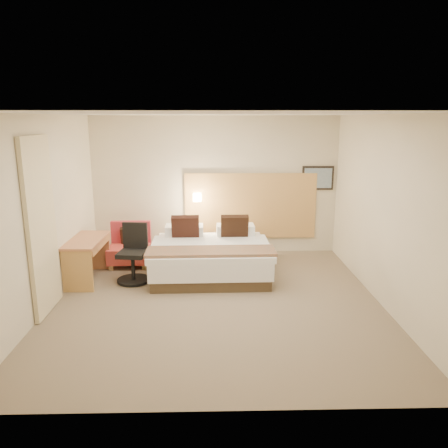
{
  "coord_description": "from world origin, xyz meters",
  "views": [
    {
      "loc": [
        -0.04,
        -6.02,
        2.64
      ],
      "look_at": [
        0.13,
        0.55,
        1.05
      ],
      "focal_mm": 35.0,
      "sensor_mm": 36.0,
      "label": 1
    }
  ],
  "objects_px": {
    "bed": "(210,255)",
    "lounge_chair": "(130,248)",
    "side_table": "(177,252)",
    "desk": "(88,248)",
    "desk_chair": "(134,258)"
  },
  "relations": [
    {
      "from": "side_table",
      "to": "desk",
      "type": "height_order",
      "value": "desk"
    },
    {
      "from": "desk",
      "to": "desk_chair",
      "type": "bearing_deg",
      "value": -4.72
    },
    {
      "from": "bed",
      "to": "lounge_chair",
      "type": "xyz_separation_m",
      "value": [
        -1.49,
        0.48,
        -0.01
      ]
    },
    {
      "from": "side_table",
      "to": "desk_chair",
      "type": "relative_size",
      "value": 0.54
    },
    {
      "from": "desk",
      "to": "desk_chair",
      "type": "height_order",
      "value": "desk_chair"
    },
    {
      "from": "bed",
      "to": "lounge_chair",
      "type": "distance_m",
      "value": 1.56
    },
    {
      "from": "side_table",
      "to": "desk_chair",
      "type": "bearing_deg",
      "value": -132.13
    },
    {
      "from": "bed",
      "to": "lounge_chair",
      "type": "height_order",
      "value": "bed"
    },
    {
      "from": "lounge_chair",
      "to": "desk_chair",
      "type": "relative_size",
      "value": 0.81
    },
    {
      "from": "lounge_chair",
      "to": "desk",
      "type": "bearing_deg",
      "value": -123.52
    },
    {
      "from": "bed",
      "to": "lounge_chair",
      "type": "bearing_deg",
      "value": 162.29
    },
    {
      "from": "lounge_chair",
      "to": "side_table",
      "type": "height_order",
      "value": "lounge_chair"
    },
    {
      "from": "bed",
      "to": "side_table",
      "type": "xyz_separation_m",
      "value": [
        -0.61,
        0.34,
        -0.04
      ]
    },
    {
      "from": "side_table",
      "to": "desk_chair",
      "type": "height_order",
      "value": "desk_chair"
    },
    {
      "from": "lounge_chair",
      "to": "desk",
      "type": "distance_m",
      "value": 0.99
    }
  ]
}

